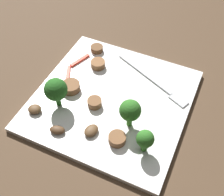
# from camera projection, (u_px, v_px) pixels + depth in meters

# --- Properties ---
(ground_plane) EXTENTS (1.40, 1.40, 0.00)m
(ground_plane) POSITION_uv_depth(u_px,v_px,m) (112.00, 102.00, 0.54)
(ground_plane) COLOR #4C3826
(plate) EXTENTS (0.28, 0.28, 0.01)m
(plate) POSITION_uv_depth(u_px,v_px,m) (112.00, 100.00, 0.54)
(plate) COLOR white
(plate) RESTS_ON ground_plane
(fork) EXTENTS (0.17, 0.08, 0.00)m
(fork) POSITION_uv_depth(u_px,v_px,m) (156.00, 83.00, 0.56)
(fork) COLOR silver
(fork) RESTS_ON plate
(broccoli_floret_0) EXTENTS (0.04, 0.04, 0.06)m
(broccoli_floret_0) POSITION_uv_depth(u_px,v_px,m) (130.00, 111.00, 0.47)
(broccoli_floret_0) COLOR #347525
(broccoli_floret_0) RESTS_ON plate
(broccoli_floret_1) EXTENTS (0.04, 0.04, 0.06)m
(broccoli_floret_1) POSITION_uv_depth(u_px,v_px,m) (56.00, 90.00, 0.49)
(broccoli_floret_1) COLOR #296420
(broccoli_floret_1) RESTS_ON plate
(broccoli_floret_2) EXTENTS (0.03, 0.03, 0.05)m
(broccoli_floret_2) POSITION_uv_depth(u_px,v_px,m) (145.00, 139.00, 0.44)
(broccoli_floret_2) COLOR #347525
(broccoli_floret_2) RESTS_ON plate
(sausage_slice_0) EXTENTS (0.03, 0.03, 0.01)m
(sausage_slice_0) POSITION_uv_depth(u_px,v_px,m) (117.00, 139.00, 0.47)
(sausage_slice_0) COLOR brown
(sausage_slice_0) RESTS_ON plate
(sausage_slice_1) EXTENTS (0.04, 0.04, 0.01)m
(sausage_slice_1) POSITION_uv_depth(u_px,v_px,m) (98.00, 64.00, 0.58)
(sausage_slice_1) COLOR brown
(sausage_slice_1) RESTS_ON plate
(sausage_slice_2) EXTENTS (0.05, 0.05, 0.01)m
(sausage_slice_2) POSITION_uv_depth(u_px,v_px,m) (71.00, 87.00, 0.54)
(sausage_slice_2) COLOR brown
(sausage_slice_2) RESTS_ON plate
(sausage_slice_3) EXTENTS (0.04, 0.04, 0.01)m
(sausage_slice_3) POSITION_uv_depth(u_px,v_px,m) (97.00, 49.00, 0.62)
(sausage_slice_3) COLOR brown
(sausage_slice_3) RESTS_ON plate
(sausage_slice_4) EXTENTS (0.04, 0.04, 0.01)m
(sausage_slice_4) POSITION_uv_depth(u_px,v_px,m) (95.00, 103.00, 0.52)
(sausage_slice_4) COLOR brown
(sausage_slice_4) RESTS_ON plate
(mushroom_0) EXTENTS (0.03, 0.03, 0.01)m
(mushroom_0) POSITION_uv_depth(u_px,v_px,m) (93.00, 131.00, 0.48)
(mushroom_0) COLOR brown
(mushroom_0) RESTS_ON plate
(mushroom_1) EXTENTS (0.03, 0.03, 0.01)m
(mushroom_1) POSITION_uv_depth(u_px,v_px,m) (35.00, 109.00, 0.51)
(mushroom_1) COLOR brown
(mushroom_1) RESTS_ON plate
(mushroom_2) EXTENTS (0.03, 0.02, 0.01)m
(mushroom_2) POSITION_uv_depth(u_px,v_px,m) (57.00, 130.00, 0.48)
(mushroom_2) COLOR #4C331E
(mushroom_2) RESTS_ON plate
(pepper_strip_0) EXTENTS (0.03, 0.05, 0.00)m
(pepper_strip_0) POSITION_uv_depth(u_px,v_px,m) (68.00, 74.00, 0.57)
(pepper_strip_0) COLOR red
(pepper_strip_0) RESTS_ON plate
(pepper_strip_3) EXTENTS (0.02, 0.05, 0.00)m
(pepper_strip_3) POSITION_uv_depth(u_px,v_px,m) (80.00, 60.00, 0.60)
(pepper_strip_3) COLOR red
(pepper_strip_3) RESTS_ON plate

